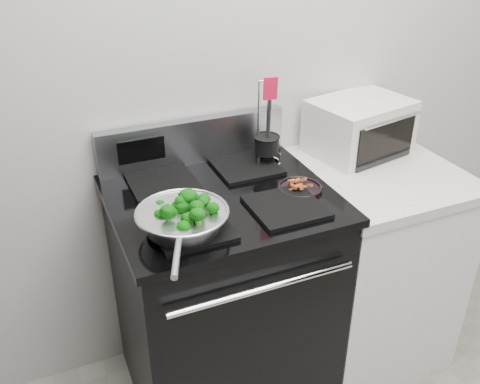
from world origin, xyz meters
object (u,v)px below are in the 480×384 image
skillet (182,219)px  bacon_plate (300,186)px  toaster_oven (359,127)px  gas_range (223,296)px  utensil_holder (267,149)px

skillet → bacon_plate: size_ratio=2.79×
bacon_plate → toaster_oven: 0.50m
skillet → gas_range: bearing=62.5°
gas_range → skillet: bearing=-139.1°
skillet → bacon_plate: (0.48, 0.10, -0.03)m
bacon_plate → toaster_oven: bearing=31.0°
skillet → utensil_holder: bearing=58.1°
bacon_plate → toaster_oven: toaster_oven is taller
gas_range → bacon_plate: gas_range is taller
bacon_plate → gas_range: bearing=165.0°
gas_range → skillet: gas_range is taller
skillet → toaster_oven: size_ratio=1.02×
bacon_plate → utensil_holder: (-0.02, 0.24, 0.05)m
utensil_holder → gas_range: bearing=-137.5°
skillet → toaster_oven: toaster_oven is taller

